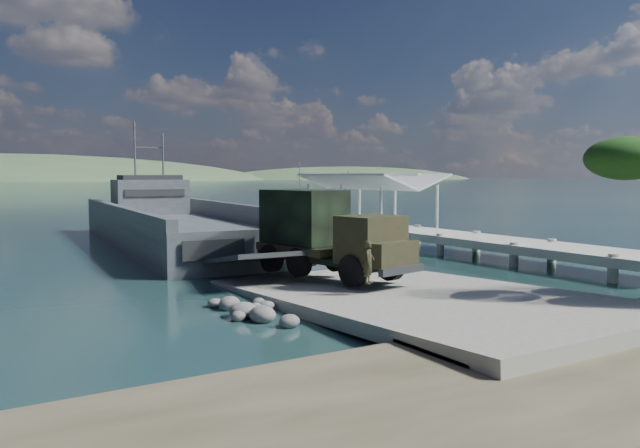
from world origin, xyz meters
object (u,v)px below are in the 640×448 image
at_px(pier, 378,221).
at_px(sailboat_far, 300,218).
at_px(soldier, 369,272).
at_px(landing_craft, 181,233).
at_px(sailboat_near, 348,222).
at_px(military_truck, 325,233).

bearing_deg(pier, sailboat_far, 76.52).
distance_m(pier, soldier, 23.97).
height_order(pier, landing_craft, landing_craft).
bearing_deg(pier, sailboat_near, 64.12).
xyz_separation_m(pier, military_truck, (-13.75, -14.27, 0.85)).
bearing_deg(sailboat_near, soldier, -108.44).
relative_size(landing_craft, sailboat_far, 5.38).
bearing_deg(military_truck, pier, 35.36).
height_order(military_truck, sailboat_near, sailboat_near).
relative_size(pier, soldier, 26.02).
height_order(landing_craft, military_truck, landing_craft).
relative_size(pier, sailboat_far, 6.58).
height_order(pier, soldier, pier).
bearing_deg(pier, landing_craft, 158.53).
height_order(pier, sailboat_near, sailboat_near).
xyz_separation_m(landing_craft, sailboat_near, (21.03, 9.24, -0.56)).
distance_m(military_truck, soldier, 4.91).
xyz_separation_m(landing_craft, soldier, (-0.75, -24.43, 0.48)).
relative_size(pier, military_truck, 5.01).
bearing_deg(sailboat_near, military_truck, -111.32).
height_order(landing_craft, soldier, landing_craft).
relative_size(landing_craft, military_truck, 4.10).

